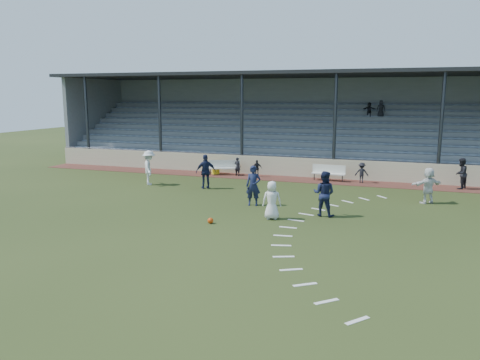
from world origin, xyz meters
name	(u,v)px	position (x,y,z in m)	size (l,w,h in m)	color
ground	(220,221)	(0.00, 0.00, 0.00)	(90.00, 90.00, 0.00)	#293616
cinder_track	(282,178)	(0.00, 10.50, 0.01)	(34.00, 2.00, 0.02)	#4E261F
retaining_wall	(286,167)	(0.00, 11.55, 0.60)	(34.00, 0.18, 1.20)	beige
bench_left	(224,166)	(-3.88, 10.65, 0.58)	(2.01, 1.13, 0.95)	silver
bench_right	(329,171)	(2.86, 10.69, 0.58)	(2.02, 0.58, 0.95)	silver
trash_bin	(216,167)	(-4.52, 10.76, 0.44)	(0.53, 0.53, 0.84)	yellow
football	(210,221)	(-0.26, -0.43, 0.12)	(0.24, 0.24, 0.24)	#C43D0B
player_white_lead	(272,200)	(1.90, 1.05, 0.81)	(0.79, 0.51, 1.62)	silver
player_navy_lead	(253,186)	(0.44, 3.14, 0.95)	(0.69, 0.45, 1.89)	#151C3B
player_navy_mid	(324,194)	(3.88, 2.26, 0.98)	(0.95, 0.74, 1.96)	#151C3B
player_white_wing	(149,168)	(-6.77, 6.11, 0.99)	(1.28, 0.74, 1.99)	silver
player_navy_wing	(206,172)	(-3.24, 6.14, 0.95)	(1.12, 0.46, 1.90)	#151C3B
player_white_back	(428,186)	(8.23, 6.27, 0.87)	(1.61, 0.51, 1.73)	silver
official	(461,174)	(10.10, 10.51, 0.87)	(0.83, 0.65, 1.71)	black
sub_left_near	(237,166)	(-2.93, 10.56, 0.61)	(0.43, 0.28, 1.18)	black
sub_left_far	(257,168)	(-1.65, 10.67, 0.55)	(0.62, 0.26, 1.06)	black
sub_right	(362,173)	(4.80, 10.63, 0.62)	(0.77, 0.44, 1.20)	black
grandstand	(301,136)	(0.00, 16.26, 2.20)	(34.60, 9.00, 6.61)	gray
penalty_arc	(320,230)	(4.12, 0.00, 0.01)	(3.89, 14.63, 0.01)	white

